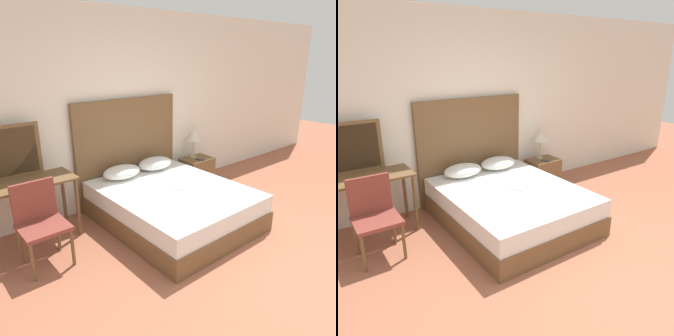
% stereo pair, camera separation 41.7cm
% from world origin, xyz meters
% --- Properties ---
extents(ground_plane, '(16.00, 16.00, 0.00)m').
position_xyz_m(ground_plane, '(0.00, 0.00, 0.00)').
color(ground_plane, '#9E5B42').
extents(wall_back, '(10.00, 0.06, 2.70)m').
position_xyz_m(wall_back, '(0.00, 2.75, 1.35)').
color(wall_back, silver).
rests_on(wall_back, ground_plane).
extents(bed, '(1.61, 1.95, 0.47)m').
position_xyz_m(bed, '(-0.03, 1.67, 0.23)').
color(bed, brown).
rests_on(bed, ground_plane).
extents(headboard, '(1.69, 0.05, 1.52)m').
position_xyz_m(headboard, '(-0.03, 2.67, 0.76)').
color(headboard, brown).
rests_on(headboard, ground_plane).
extents(pillow_left, '(0.55, 0.38, 0.17)m').
position_xyz_m(pillow_left, '(-0.33, 2.41, 0.56)').
color(pillow_left, white).
rests_on(pillow_left, bed).
extents(pillow_right, '(0.55, 0.38, 0.17)m').
position_xyz_m(pillow_right, '(0.26, 2.41, 0.56)').
color(pillow_right, white).
rests_on(pillow_right, bed).
extents(phone_on_bed, '(0.14, 0.16, 0.01)m').
position_xyz_m(phone_on_bed, '(0.01, 1.59, 0.48)').
color(phone_on_bed, '#B7B7BC').
rests_on(phone_on_bed, bed).
extents(nightstand, '(0.51, 0.37, 0.46)m').
position_xyz_m(nightstand, '(1.15, 2.41, 0.23)').
color(nightstand, brown).
rests_on(nightstand, ground_plane).
extents(table_lamp, '(0.30, 0.30, 0.50)m').
position_xyz_m(table_lamp, '(1.13, 2.48, 0.86)').
color(table_lamp, tan).
rests_on(table_lamp, nightstand).
extents(phone_on_nightstand, '(0.11, 0.16, 0.01)m').
position_xyz_m(phone_on_nightstand, '(1.13, 2.32, 0.47)').
color(phone_on_nightstand, '#232328').
rests_on(phone_on_nightstand, nightstand).
extents(vanity_desk, '(1.08, 0.49, 0.76)m').
position_xyz_m(vanity_desk, '(-1.62, 2.36, 0.63)').
color(vanity_desk, brown).
rests_on(vanity_desk, ground_plane).
extents(vanity_mirror, '(0.59, 0.03, 0.61)m').
position_xyz_m(vanity_mirror, '(-1.62, 2.58, 1.06)').
color(vanity_mirror, brown).
rests_on(vanity_mirror, vanity_desk).
extents(chair, '(0.47, 0.44, 0.88)m').
position_xyz_m(chair, '(-1.65, 1.90, 0.50)').
color(chair, brown).
rests_on(chair, ground_plane).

